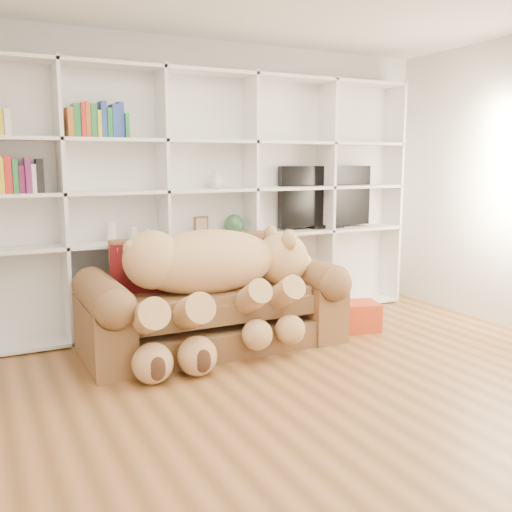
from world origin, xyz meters
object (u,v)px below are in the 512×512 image
teddy_bear (213,275)px  tv (325,197)px  gift_box (359,316)px  sofa (212,306)px

teddy_bear → tv: 1.93m
gift_box → tv: size_ratio=0.30×
teddy_bear → gift_box: (1.47, -0.02, -0.52)m
sofa → gift_box: (1.41, -0.21, -0.21)m
teddy_bear → gift_box: bearing=0.5°
sofa → tv: (1.58, 0.67, 0.84)m
tv → teddy_bear: bearing=-152.5°
teddy_bear → gift_box: teddy_bear is taller
tv → gift_box: bearing=-101.5°
gift_box → tv: bearing=78.5°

